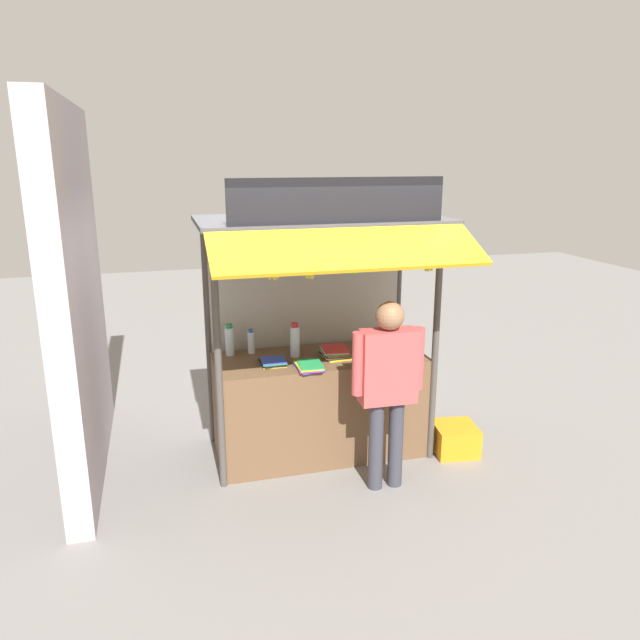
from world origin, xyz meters
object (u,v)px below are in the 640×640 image
magazine_stack_front_right (374,358)px  vendor_person (388,379)px  banana_bunch_rightmost (429,262)px  banana_bunch_inner_left (273,269)px  magazine_stack_far_right (273,362)px  water_bottle_back_left (295,341)px  water_bottle_right (251,342)px  magazine_stack_center (335,352)px  water_bottle_mid_right (230,341)px  banana_bunch_inner_right (354,267)px  banana_bunch_leftmost (310,270)px  magazine_stack_mid_left (309,366)px  plastic_crate (455,439)px

magazine_stack_front_right → vendor_person: (-0.07, -0.51, -0.00)m
banana_bunch_rightmost → banana_bunch_inner_left: bearing=179.9°
magazine_stack_far_right → water_bottle_back_left: bearing=34.3°
water_bottle_right → magazine_stack_center: size_ratio=0.77×
water_bottle_mid_right → vendor_person: (1.15, -1.03, -0.11)m
magazine_stack_center → magazine_stack_far_right: bearing=-174.7°
magazine_stack_center → vendor_person: bearing=-72.0°
water_bottle_back_left → vendor_person: 1.02m
banana_bunch_inner_right → banana_bunch_leftmost: (-0.37, 0.00, -0.01)m
banana_bunch_leftmost → magazine_stack_far_right: bearing=120.7°
magazine_stack_front_right → magazine_stack_center: (-0.30, 0.21, 0.01)m
water_bottle_back_left → magazine_stack_far_right: bearing=-145.7°
water_bottle_right → banana_bunch_rightmost: 1.79m
water_bottle_back_left → banana_bunch_inner_right: bearing=-56.6°
magazine_stack_front_right → banana_bunch_inner_right: (-0.28, -0.24, 0.88)m
magazine_stack_mid_left → magazine_stack_center: magazine_stack_center is taller
water_bottle_back_left → water_bottle_right: bearing=151.2°
banana_bunch_rightmost → banana_bunch_inner_right: size_ratio=1.02×
magazine_stack_center → banana_bunch_inner_left: 1.19m
magazine_stack_far_right → banana_bunch_leftmost: (0.24, -0.40, 0.88)m
magazine_stack_front_right → water_bottle_mid_right: bearing=156.9°
water_bottle_mid_right → water_bottle_back_left: bearing=-19.6°
banana_bunch_inner_right → magazine_stack_mid_left: bearing=147.7°
banana_bunch_inner_right → banana_bunch_inner_left: size_ratio=0.98×
water_bottle_back_left → vendor_person: vendor_person is taller
banana_bunch_inner_left → vendor_person: bearing=-16.7°
magazine_stack_front_right → banana_bunch_inner_left: (-0.95, -0.24, 0.90)m
water_bottle_right → magazine_stack_mid_left: water_bottle_right is taller
water_bottle_mid_right → magazine_stack_front_right: bearing=-23.1°
magazine_stack_mid_left → magazine_stack_center: size_ratio=1.03×
magazine_stack_center → vendor_person: (0.23, -0.72, -0.01)m
water_bottle_right → plastic_crate: bearing=-19.3°
water_bottle_mid_right → magazine_stack_far_right: bearing=-47.5°
water_bottle_mid_right → plastic_crate: (2.01, -0.63, -0.95)m
water_bottle_mid_right → magazine_stack_center: (0.92, -0.31, -0.10)m
magazine_stack_center → magazine_stack_mid_left: bearing=-141.3°
plastic_crate → banana_bunch_rightmost: bearing=-162.6°
banana_bunch_inner_left → banana_bunch_leftmost: same height
water_bottle_right → magazine_stack_mid_left: bearing=-53.5°
banana_bunch_leftmost → banana_bunch_inner_left: bearing=-179.9°
water_bottle_back_left → magazine_stack_far_right: water_bottle_back_left is taller
banana_bunch_rightmost → vendor_person: bearing=-149.3°
magazine_stack_mid_left → banana_bunch_rightmost: banana_bunch_rightmost is taller
water_bottle_mid_right → banana_bunch_inner_left: bearing=-70.1°
magazine_stack_center → banana_bunch_leftmost: banana_bunch_leftmost is taller
water_bottle_mid_right → plastic_crate: water_bottle_mid_right is taller
magazine_stack_center → magazine_stack_far_right: size_ratio=1.18×
magazine_stack_center → magazine_stack_far_right: magazine_stack_center is taller
water_bottle_mid_right → water_bottle_right: (0.20, 0.00, -0.03)m
plastic_crate → water_bottle_mid_right: bearing=162.5°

